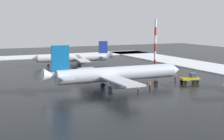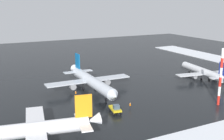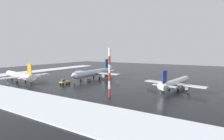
{
  "view_description": "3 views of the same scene",
  "coord_description": "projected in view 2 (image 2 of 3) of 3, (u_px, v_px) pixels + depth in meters",
  "views": [
    {
      "loc": [
        -79.3,
        26.6,
        15.07
      ],
      "look_at": [
        -9.85,
        -5.51,
        4.23
      ],
      "focal_mm": 55.0,
      "sensor_mm": 36.0,
      "label": 1
    },
    {
      "loc": [
        -43.03,
        -85.62,
        27.69
      ],
      "look_at": [
        -0.84,
        -2.16,
        5.12
      ],
      "focal_mm": 45.0,
      "sensor_mm": 36.0,
      "label": 2
    },
    {
      "loc": [
        46.09,
        -80.57,
        14.89
      ],
      "look_at": [
        -3.69,
        1.66,
        4.42
      ],
      "focal_mm": 28.0,
      "sensor_mm": 36.0,
      "label": 3
    }
  ],
  "objects": [
    {
      "name": "ground_crew_by_nose_gear",
      "position": [
        76.0,
        93.0,
        84.73
      ],
      "size": [
        0.36,
        0.36,
        1.71
      ],
      "rotation": [
        0.0,
        0.0,
        0.67
      ],
      "color": "black",
      "rests_on": "ground_plane"
    },
    {
      "name": "pushback_tug",
      "position": [
        115.0,
        109.0,
        71.69
      ],
      "size": [
        2.96,
        4.91,
        2.5
      ],
      "rotation": [
        0.0,
        0.0,
        4.54
      ],
      "color": "gold",
      "rests_on": "ground_plane"
    },
    {
      "name": "airplane_far_rear",
      "position": [
        91.0,
        81.0,
        89.15
      ],
      "size": [
        28.18,
        34.1,
        10.15
      ],
      "rotation": [
        0.0,
        0.0,
        4.71
      ],
      "color": "silver",
      "rests_on": "ground_plane"
    },
    {
      "name": "ground_crew_near_tug",
      "position": [
        130.0,
        105.0,
        74.79
      ],
      "size": [
        0.36,
        0.36,
        1.71
      ],
      "rotation": [
        0.0,
        0.0,
        5.98
      ],
      "color": "black",
      "rests_on": "ground_plane"
    },
    {
      "name": "ground_plane",
      "position": [
        111.0,
        82.0,
        99.65
      ],
      "size": [
        240.0,
        240.0,
        0.0
      ],
      "primitive_type": "plane",
      "color": "black"
    },
    {
      "name": "airplane_foreground_jet",
      "position": [
        26.0,
        130.0,
        55.35
      ],
      "size": [
        31.49,
        26.31,
        9.39
      ],
      "rotation": [
        0.0,
        0.0,
        2.96
      ],
      "color": "white",
      "rests_on": "ground_plane"
    },
    {
      "name": "airplane_parked_starboard",
      "position": [
        203.0,
        72.0,
        103.91
      ],
      "size": [
        23.22,
        27.83,
        8.28
      ],
      "rotation": [
        0.0,
        0.0,
        1.41
      ],
      "color": "silver",
      "rests_on": "ground_plane"
    },
    {
      "name": "antenna_mast",
      "position": [
        221.0,
        77.0,
        76.15
      ],
      "size": [
        0.7,
        0.7,
        15.88
      ],
      "color": "red",
      "rests_on": "ground_plane"
    },
    {
      "name": "ground_crew_beside_wing",
      "position": [
        89.0,
        96.0,
        82.0
      ],
      "size": [
        0.36,
        0.36,
        1.71
      ],
      "rotation": [
        0.0,
        0.0,
        0.08
      ],
      "color": "black",
      "rests_on": "ground_plane"
    }
  ]
}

